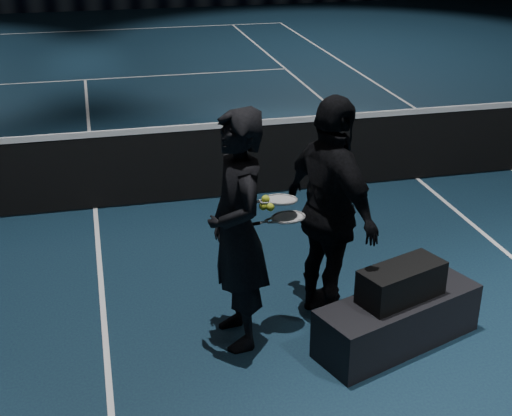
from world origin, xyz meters
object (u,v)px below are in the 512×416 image
at_px(racket_lower, 288,217).
at_px(tennis_balls, 266,204).
at_px(racket_upper, 281,199).
at_px(racket_bag, 401,282).
at_px(player_b, 331,212).
at_px(player_a, 237,231).
at_px(player_bench, 398,320).

distance_m(racket_lower, tennis_balls, 0.24).
xyz_separation_m(racket_lower, racket_upper, (-0.06, 0.03, 0.15)).
relative_size(racket_bag, player_b, 0.36).
bearing_deg(racket_bag, player_b, 108.04).
height_order(racket_upper, tennis_balls, tennis_balls).
relative_size(player_b, tennis_balls, 16.54).
height_order(player_a, tennis_balls, player_a).
bearing_deg(racket_bag, racket_upper, 130.75).
height_order(racket_lower, tennis_balls, tennis_balls).
relative_size(player_a, player_b, 1.00).
bearing_deg(player_bench, tennis_balls, 137.15).
height_order(racket_lower, racket_upper, racket_upper).
bearing_deg(player_b, tennis_balls, 84.63).
relative_size(racket_bag, racket_upper, 1.05).
bearing_deg(racket_bag, player_a, 143.72).
bearing_deg(player_b, racket_bag, -158.87).
bearing_deg(player_b, racket_upper, 80.03).
xyz_separation_m(player_bench, racket_bag, (0.00, 0.00, 0.36)).
bearing_deg(racket_upper, racket_lower, -42.66).
bearing_deg(player_bench, racket_upper, 130.75).
bearing_deg(tennis_balls, player_b, 11.35).
relative_size(racket_upper, tennis_balls, 5.67).
distance_m(racket_upper, tennis_balls, 0.15).
bearing_deg(tennis_balls, player_bench, -23.04).
bearing_deg(racket_lower, racket_upper, 141.34).
xyz_separation_m(racket_bag, player_b, (-0.42, 0.55, 0.42)).
relative_size(player_bench, player_a, 0.72).
height_order(player_bench, player_a, player_a).
bearing_deg(racket_upper, player_bench, -45.26).
distance_m(player_bench, racket_lower, 1.24).
xyz_separation_m(racket_bag, tennis_balls, (-1.01, 0.43, 0.60)).
bearing_deg(player_bench, racket_bag, 0.00).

